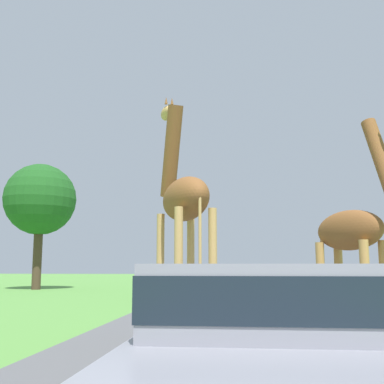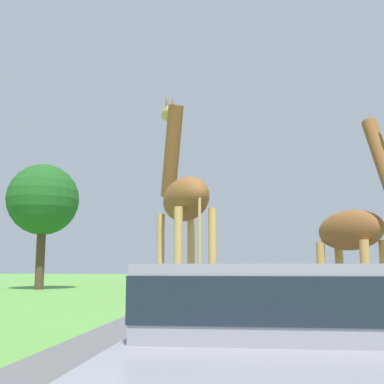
{
  "view_description": "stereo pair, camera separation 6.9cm",
  "coord_description": "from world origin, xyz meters",
  "px_view_note": "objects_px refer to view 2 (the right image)",
  "views": [
    {
      "loc": [
        -0.36,
        0.45,
        1.44
      ],
      "look_at": [
        -1.29,
        9.32,
        2.8
      ],
      "focal_mm": 45.0,
      "sensor_mm": 36.0,
      "label": 1
    },
    {
      "loc": [
        -0.29,
        0.46,
        1.44
      ],
      "look_at": [
        -1.29,
        9.32,
        2.8
      ],
      "focal_mm": 45.0,
      "sensor_mm": 36.0,
      "label": 2
    }
  ],
  "objects_px": {
    "car_queue_right": "(199,282)",
    "car_far_ahead": "(268,279)",
    "car_queue_left": "(353,290)",
    "tree_far_right": "(43,200)",
    "car_lead_maroon": "(260,346)",
    "giraffe_companion": "(356,232)",
    "giraffe_near_road": "(183,202)"
  },
  "relations": [
    {
      "from": "car_lead_maroon",
      "to": "tree_far_right",
      "type": "bearing_deg",
      "value": 117.62
    },
    {
      "from": "giraffe_companion",
      "to": "tree_far_right",
      "type": "distance_m",
      "value": 23.71
    },
    {
      "from": "giraffe_near_road",
      "to": "tree_far_right",
      "type": "relative_size",
      "value": 0.66
    },
    {
      "from": "car_lead_maroon",
      "to": "giraffe_near_road",
      "type": "bearing_deg",
      "value": 105.05
    },
    {
      "from": "car_queue_right",
      "to": "car_queue_left",
      "type": "height_order",
      "value": "car_queue_left"
    },
    {
      "from": "giraffe_near_road",
      "to": "car_queue_right",
      "type": "distance_m",
      "value": 12.19
    },
    {
      "from": "car_queue_right",
      "to": "car_far_ahead",
      "type": "distance_m",
      "value": 6.72
    },
    {
      "from": "giraffe_near_road",
      "to": "car_queue_left",
      "type": "relative_size",
      "value": 1.07
    },
    {
      "from": "car_queue_left",
      "to": "tree_far_right",
      "type": "bearing_deg",
      "value": 139.09
    },
    {
      "from": "giraffe_near_road",
      "to": "car_far_ahead",
      "type": "relative_size",
      "value": 1.08
    },
    {
      "from": "car_far_ahead",
      "to": "car_queue_left",
      "type": "bearing_deg",
      "value": -81.14
    },
    {
      "from": "giraffe_companion",
      "to": "car_far_ahead",
      "type": "bearing_deg",
      "value": -118.71
    },
    {
      "from": "giraffe_near_road",
      "to": "tree_far_right",
      "type": "bearing_deg",
      "value": 96.37
    },
    {
      "from": "car_far_ahead",
      "to": "tree_far_right",
      "type": "bearing_deg",
      "value": 174.77
    },
    {
      "from": "car_far_ahead",
      "to": "tree_far_right",
      "type": "xyz_separation_m",
      "value": [
        -13.59,
        1.25,
        4.69
      ]
    },
    {
      "from": "car_lead_maroon",
      "to": "tree_far_right",
      "type": "height_order",
      "value": "tree_far_right"
    },
    {
      "from": "car_queue_left",
      "to": "tree_far_right",
      "type": "distance_m",
      "value": 21.03
    },
    {
      "from": "car_lead_maroon",
      "to": "car_far_ahead",
      "type": "relative_size",
      "value": 0.95
    },
    {
      "from": "car_queue_left",
      "to": "tree_far_right",
      "type": "relative_size",
      "value": 0.62
    },
    {
      "from": "giraffe_near_road",
      "to": "car_far_ahead",
      "type": "bearing_deg",
      "value": 58.49
    },
    {
      "from": "giraffe_companion",
      "to": "car_far_ahead",
      "type": "height_order",
      "value": "giraffe_companion"
    },
    {
      "from": "car_lead_maroon",
      "to": "car_queue_left",
      "type": "xyz_separation_m",
      "value": [
        2.97,
        10.52,
        -0.04
      ]
    },
    {
      "from": "car_queue_right",
      "to": "car_lead_maroon",
      "type": "bearing_deg",
      "value": -82.75
    },
    {
      "from": "car_lead_maroon",
      "to": "car_queue_right",
      "type": "height_order",
      "value": "car_lead_maroon"
    },
    {
      "from": "car_lead_maroon",
      "to": "car_far_ahead",
      "type": "bearing_deg",
      "value": 87.31
    },
    {
      "from": "giraffe_companion",
      "to": "car_queue_left",
      "type": "xyz_separation_m",
      "value": [
        0.93,
        4.99,
        -1.36
      ]
    },
    {
      "from": "car_queue_left",
      "to": "tree_far_right",
      "type": "height_order",
      "value": "tree_far_right"
    },
    {
      "from": "giraffe_companion",
      "to": "car_queue_right",
      "type": "xyz_separation_m",
      "value": [
        -4.18,
        11.26,
        -1.37
      ]
    },
    {
      "from": "car_queue_right",
      "to": "car_far_ahead",
      "type": "height_order",
      "value": "car_far_ahead"
    },
    {
      "from": "car_lead_maroon",
      "to": "tree_far_right",
      "type": "xyz_separation_m",
      "value": [
        -12.53,
        23.94,
        4.64
      ]
    },
    {
      "from": "giraffe_companion",
      "to": "car_queue_left",
      "type": "bearing_deg",
      "value": -132.46
    },
    {
      "from": "car_queue_right",
      "to": "car_far_ahead",
      "type": "xyz_separation_m",
      "value": [
        3.2,
        5.91,
        0.01
      ]
    }
  ]
}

